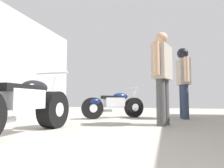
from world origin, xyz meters
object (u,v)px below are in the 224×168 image
at_px(motorcycle_maroon_cruiser, 22,106).
at_px(mechanic_with_helmet, 183,76).
at_px(mechanic_in_blue, 162,72).
at_px(motorcycle_black_naked, 113,105).

height_order(motorcycle_maroon_cruiser, mechanic_with_helmet, mechanic_with_helmet).
relative_size(motorcycle_maroon_cruiser, mechanic_with_helmet, 1.13).
bearing_deg(mechanic_with_helmet, motorcycle_maroon_cruiser, -127.60).
height_order(mechanic_in_blue, mechanic_with_helmet, mechanic_with_helmet).
height_order(motorcycle_black_naked, mechanic_with_helmet, mechanic_with_helmet).
xyz_separation_m(motorcycle_maroon_cruiser, motorcycle_black_naked, (0.51, 2.64, -0.04)).
xyz_separation_m(mechanic_in_blue, mechanic_with_helmet, (0.48, 1.36, 0.07)).
distance_m(motorcycle_maroon_cruiser, mechanic_with_helmet, 3.77).
height_order(motorcycle_black_naked, mechanic_in_blue, mechanic_in_blue).
bearing_deg(motorcycle_maroon_cruiser, mechanic_with_helmet, 52.40).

